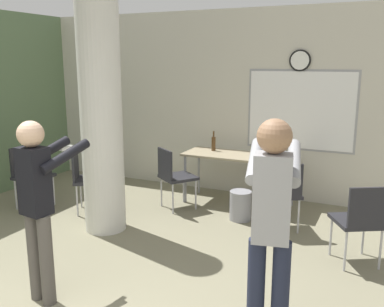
% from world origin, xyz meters
% --- Properties ---
extents(wall_back, '(8.00, 0.15, 2.80)m').
position_xyz_m(wall_back, '(0.02, 5.06, 1.40)').
color(wall_back, beige).
rests_on(wall_back, ground_plane).
extents(support_pillar, '(0.50, 0.50, 2.80)m').
position_xyz_m(support_pillar, '(-1.07, 2.90, 1.40)').
color(support_pillar, silver).
rests_on(support_pillar, ground_plane).
extents(folding_table, '(1.58, 0.61, 0.74)m').
position_xyz_m(folding_table, '(0.12, 4.47, 0.68)').
color(folding_table, tan).
rests_on(folding_table, ground_plane).
extents(bottle_on_table, '(0.06, 0.06, 0.29)m').
position_xyz_m(bottle_on_table, '(-0.32, 4.59, 0.85)').
color(bottle_on_table, '#4C3319').
rests_on(bottle_on_table, folding_table).
extents(waste_bin, '(0.29, 0.29, 0.39)m').
position_xyz_m(waste_bin, '(0.35, 3.89, 0.19)').
color(waste_bin, gray).
rests_on(waste_bin, ground_plane).
extents(chair_table_left, '(0.61, 0.61, 0.87)m').
position_xyz_m(chair_table_left, '(-0.63, 3.90, 0.51)').
color(chair_table_left, '#232328').
rests_on(chair_table_left, ground_plane).
extents(chair_near_pillar, '(0.60, 0.60, 0.87)m').
position_xyz_m(chair_near_pillar, '(-1.67, 3.30, 0.51)').
color(chair_near_pillar, '#232328').
rests_on(chair_near_pillar, ground_plane).
extents(chair_by_left_wall, '(0.46, 0.46, 0.87)m').
position_xyz_m(chair_by_left_wall, '(-2.53, 3.13, 0.51)').
color(chair_by_left_wall, '#232328').
rests_on(chair_by_left_wall, ground_plane).
extents(chair_mid_room, '(0.60, 0.60, 0.87)m').
position_xyz_m(chair_mid_room, '(1.85, 3.16, 0.51)').
color(chair_mid_room, '#232328').
rests_on(chair_mid_room, ground_plane).
extents(chair_table_right, '(0.59, 0.59, 0.87)m').
position_xyz_m(chair_table_right, '(0.92, 3.76, 0.51)').
color(chair_table_right, '#232328').
rests_on(chair_table_right, ground_plane).
extents(person_playing_side, '(0.47, 0.66, 1.69)m').
position_xyz_m(person_playing_side, '(1.35, 1.51, 0.99)').
color(person_playing_side, '#1E2338').
rests_on(person_playing_side, ground_plane).
extents(person_playing_front, '(0.42, 0.64, 1.58)m').
position_xyz_m(person_playing_front, '(-0.58, 1.34, 0.93)').
color(person_playing_front, '#514C47').
rests_on(person_playing_front, ground_plane).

